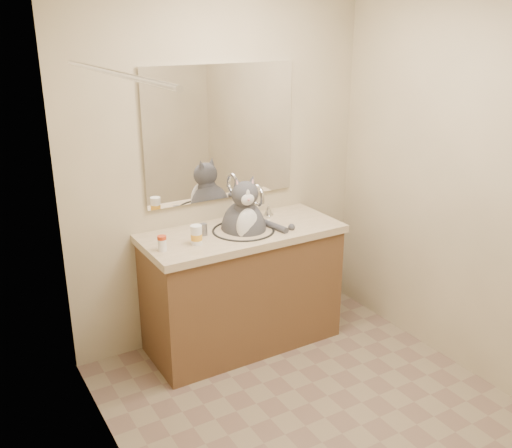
{
  "coord_description": "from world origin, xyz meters",
  "views": [
    {
      "loc": [
        -1.73,
        -2.13,
        2.16
      ],
      "look_at": [
        -0.08,
        0.65,
        1.0
      ],
      "focal_mm": 40.0,
      "sensor_mm": 36.0,
      "label": 1
    }
  ],
  "objects_px": {
    "cat": "(244,225)",
    "grey_canister": "(204,229)",
    "pill_bottle_redcap": "(162,243)",
    "pill_bottle_orange": "(196,235)"
  },
  "relations": [
    {
      "from": "cat",
      "to": "grey_canister",
      "type": "height_order",
      "value": "cat"
    },
    {
      "from": "pill_bottle_redcap",
      "to": "grey_canister",
      "type": "relative_size",
      "value": 1.23
    },
    {
      "from": "cat",
      "to": "pill_bottle_orange",
      "type": "bearing_deg",
      "value": -152.51
    },
    {
      "from": "pill_bottle_orange",
      "to": "grey_canister",
      "type": "xyz_separation_m",
      "value": [
        0.11,
        0.13,
        -0.02
      ]
    },
    {
      "from": "cat",
      "to": "pill_bottle_orange",
      "type": "relative_size",
      "value": 4.73
    },
    {
      "from": "cat",
      "to": "grey_canister",
      "type": "relative_size",
      "value": 7.56
    },
    {
      "from": "pill_bottle_redcap",
      "to": "grey_canister",
      "type": "distance_m",
      "value": 0.35
    },
    {
      "from": "pill_bottle_redcap",
      "to": "pill_bottle_orange",
      "type": "relative_size",
      "value": 0.77
    },
    {
      "from": "pill_bottle_orange",
      "to": "grey_canister",
      "type": "distance_m",
      "value": 0.17
    },
    {
      "from": "pill_bottle_redcap",
      "to": "pill_bottle_orange",
      "type": "height_order",
      "value": "pill_bottle_orange"
    }
  ]
}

